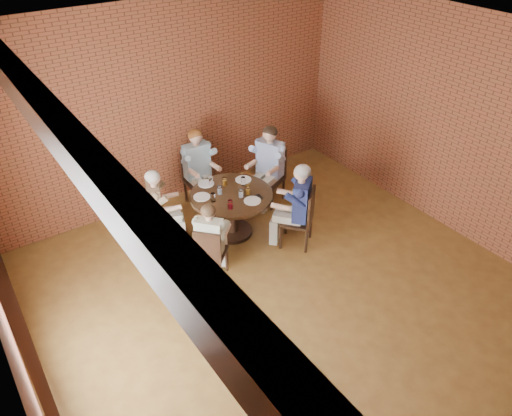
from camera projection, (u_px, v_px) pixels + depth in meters
floor at (296, 308)px, 6.73m from camera, size 7.00×7.00×0.00m
ceiling at (311, 57)px, 4.83m from camera, size 7.00×7.00×0.00m
wall_back at (167, 107)px, 8.17m from camera, size 7.00×0.00×7.00m
wall_left at (5, 322)px, 4.24m from camera, size 0.00×7.00×7.00m
wall_right at (475, 134)px, 7.31m from camera, size 0.00×7.00×7.00m
ceiling_beam at (59, 131)px, 3.74m from camera, size 0.22×6.90×0.26m
window at (5, 296)px, 4.58m from camera, size 0.10×2.16×2.36m
dining_table at (232, 206)px, 7.85m from camera, size 1.30×1.30×0.75m
chair_a at (271, 173)px, 8.71m from camera, size 0.62×0.62×0.99m
diner_a at (268, 166)px, 8.54m from camera, size 0.89×0.82×1.42m
chair_b at (197, 175)px, 8.65m from camera, size 0.47×0.47×0.97m
diner_b at (199, 169)px, 8.49m from camera, size 0.58×0.71×1.40m
chair_c at (155, 217)px, 7.63m from camera, size 0.53×0.53×0.92m
diner_c at (159, 209)px, 7.56m from camera, size 0.77×0.70×1.30m
chair_d at (210, 252)px, 6.94m from camera, size 0.55×0.55×0.89m
diner_d at (211, 241)px, 6.93m from camera, size 0.76×0.75×1.25m
chair_e at (303, 216)px, 7.61m from camera, size 0.65×0.65×0.98m
diner_e at (297, 206)px, 7.53m from camera, size 0.89×0.90×1.40m
plate_a at (243, 180)px, 8.07m from camera, size 0.26×0.26×0.01m
plate_b at (206, 184)px, 7.96m from camera, size 0.26×0.26×0.01m
plate_c at (202, 197)px, 7.64m from camera, size 0.26×0.26×0.01m
plate_d at (252, 201)px, 7.55m from camera, size 0.26×0.26×0.01m
glass_a at (243, 181)px, 7.91m from camera, size 0.07×0.07×0.14m
glass_b at (225, 182)px, 7.90m from camera, size 0.07×0.07×0.14m
glass_c at (211, 181)px, 7.90m from camera, size 0.07×0.07×0.14m
glass_d at (220, 190)px, 7.68m from camera, size 0.07×0.07×0.14m
glass_e at (213, 197)px, 7.51m from camera, size 0.07×0.07×0.14m
glass_f at (230, 204)px, 7.35m from camera, size 0.07×0.07×0.14m
glass_g at (241, 193)px, 7.61m from camera, size 0.07×0.07×0.14m
glass_h at (248, 190)px, 7.68m from camera, size 0.07×0.07×0.14m
smartphone at (259, 197)px, 7.64m from camera, size 0.10×0.16×0.01m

